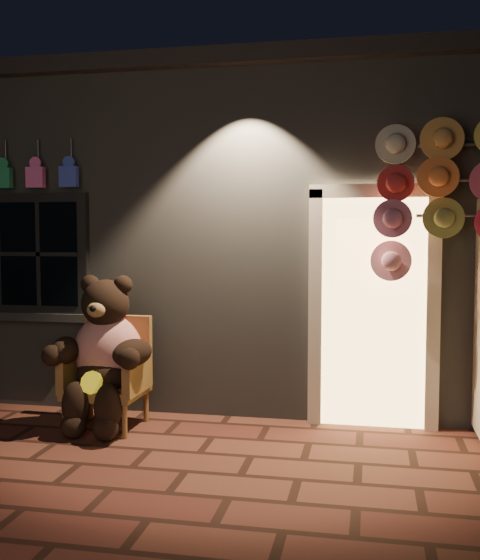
# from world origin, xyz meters

# --- Properties ---
(ground) EXTENTS (60.00, 60.00, 0.00)m
(ground) POSITION_xyz_m (0.00, 0.00, 0.00)
(ground) COLOR brown
(ground) RESTS_ON ground
(shop_building) EXTENTS (7.30, 5.95, 3.51)m
(shop_building) POSITION_xyz_m (0.00, 3.99, 1.74)
(shop_building) COLOR slate
(shop_building) RESTS_ON ground
(wicker_armchair) EXTENTS (0.70, 0.63, 0.99)m
(wicker_armchair) POSITION_xyz_m (-1.00, 1.00, 0.49)
(wicker_armchair) COLOR brown
(wicker_armchair) RESTS_ON ground
(teddy_bear) EXTENTS (1.01, 0.78, 1.38)m
(teddy_bear) POSITION_xyz_m (-1.00, 0.87, 0.69)
(teddy_bear) COLOR #AD1412
(teddy_bear) RESTS_ON ground
(hat_rack) EXTENTS (1.58, 0.22, 2.73)m
(hat_rack) POSITION_xyz_m (2.08, 1.28, 2.13)
(hat_rack) COLOR #59595E
(hat_rack) RESTS_ON ground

